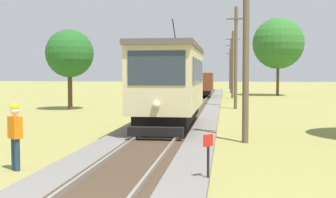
% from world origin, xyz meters
% --- Properties ---
extents(red_tram, '(2.60, 8.54, 4.79)m').
position_xyz_m(red_tram, '(0.00, 13.94, 2.19)').
color(red_tram, beige).
rests_on(red_tram, rail_right).
extents(freight_car, '(2.40, 5.20, 2.31)m').
position_xyz_m(freight_car, '(0.00, 38.11, 1.56)').
color(freight_car, brown).
rests_on(freight_car, rail_right).
extents(utility_pole_near_tram, '(1.40, 0.56, 6.63)m').
position_xyz_m(utility_pole_near_tram, '(3.20, 10.98, 3.41)').
color(utility_pole_near_tram, brown).
rests_on(utility_pole_near_tram, ground).
extents(utility_pole_mid, '(1.40, 0.47, 7.40)m').
position_xyz_m(utility_pole_mid, '(3.20, 26.48, 3.79)').
color(utility_pole_mid, brown).
rests_on(utility_pole_mid, ground).
extents(utility_pole_far, '(1.40, 0.43, 6.95)m').
position_xyz_m(utility_pole_far, '(3.20, 40.04, 3.57)').
color(utility_pole_far, brown).
rests_on(utility_pole_far, ground).
extents(utility_pole_distant, '(1.40, 0.35, 7.08)m').
position_xyz_m(utility_pole_distant, '(3.20, 52.54, 3.64)').
color(utility_pole_distant, brown).
rests_on(utility_pole_distant, ground).
extents(utility_pole_horizon, '(1.40, 0.54, 6.60)m').
position_xyz_m(utility_pole_horizon, '(3.20, 66.59, 3.40)').
color(utility_pole_horizon, brown).
rests_on(utility_pole_horizon, ground).
extents(trackside_signal_marker, '(0.21, 0.21, 1.18)m').
position_xyz_m(trackside_signal_marker, '(2.08, 4.46, 0.67)').
color(trackside_signal_marker, black).
rests_on(trackside_signal_marker, ground).
extents(gravel_pile, '(2.74, 2.74, 0.81)m').
position_xyz_m(gravel_pile, '(-4.51, 42.14, 0.41)').
color(gravel_pile, gray).
rests_on(gravel_pile, ground).
extents(track_worker, '(0.45, 0.42, 1.78)m').
position_xyz_m(track_worker, '(-3.04, 5.32, 0.98)').
color(track_worker, navy).
rests_on(track_worker, ground).
extents(tree_left_near, '(3.38, 3.38, 5.67)m').
position_xyz_m(tree_left_near, '(-8.46, 24.12, 3.96)').
color(tree_left_near, '#4C3823').
rests_on(tree_left_near, ground).
extents(tree_right_far, '(5.86, 5.86, 8.95)m').
position_xyz_m(tree_right_far, '(8.47, 45.91, 6.01)').
color(tree_right_far, '#4C3823').
rests_on(tree_right_far, ground).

